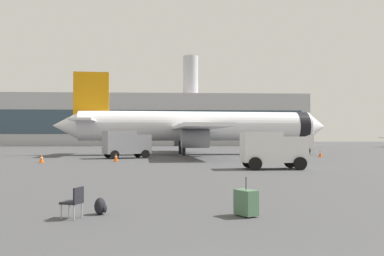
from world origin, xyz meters
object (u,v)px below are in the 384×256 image
safety_cone_near (116,157)px  fuel_truck (289,141)px  service_truck (126,143)px  safety_cone_far (320,153)px  rolling_suitcase (246,202)px  safety_cone_mid (42,158)px  traveller_backpack (101,206)px  airplane_at_gate (195,126)px  cargo_van (272,148)px  gate_chair (74,200)px

safety_cone_near → fuel_truck: bearing=36.6°
fuel_truck → safety_cone_near: 26.17m
fuel_truck → service_truck: bearing=-154.2°
safety_cone_far → rolling_suitcase: (-14.83, -33.26, -0.00)m
safety_cone_mid → safety_cone_far: safety_cone_far is taller
safety_cone_near → traveller_backpack: bearing=-82.9°
safety_cone_mid → rolling_suitcase: rolling_suitcase is taller
rolling_suitcase → airplane_at_gate: bearing=88.7°
airplane_at_gate → cargo_van: size_ratio=8.05×
service_truck → gate_chair: 31.66m
service_truck → safety_cone_mid: size_ratio=6.80×
gate_chair → safety_cone_mid: bearing=109.8°
airplane_at_gate → safety_cone_far: bearing=-26.4°
service_truck → safety_cone_mid: bearing=-132.4°
safety_cone_mid → safety_cone_far: size_ratio=0.98×
traveller_backpack → airplane_at_gate: bearing=82.7°
airplane_at_gate → safety_cone_far: airplane_at_gate is taller
airplane_at_gate → safety_cone_mid: airplane_at_gate is taller
service_truck → rolling_suitcase: (6.99, -31.47, -1.22)m
airplane_at_gate → traveller_backpack: (-5.07, -39.69, -3.42)m
fuel_truck → safety_cone_near: bearing=-143.4°
fuel_truck → cargo_van: size_ratio=1.44×
airplane_at_gate → fuel_truck: (12.76, 1.30, -1.88)m
traveller_backpack → gate_chair: gate_chair is taller
safety_cone_near → traveller_backpack: (3.15, -25.41, -0.15)m
cargo_van → safety_cone_near: size_ratio=5.79×
service_truck → safety_cone_near: (-0.29, -5.59, -1.23)m
safety_cone_near → service_truck: bearing=87.0°
airplane_at_gate → service_truck: bearing=-132.4°
service_truck → traveller_backpack: 31.16m
safety_cone_far → rolling_suitcase: rolling_suitcase is taller
fuel_truck → safety_cone_mid: fuel_truck is taller
safety_cone_mid → traveller_backpack: size_ratio=1.62×
cargo_van → gate_chair: size_ratio=5.17×
airplane_at_gate → safety_cone_near: (-8.22, -14.29, -3.28)m
rolling_suitcase → traveller_backpack: 4.17m
safety_cone_far → rolling_suitcase: 36.42m
service_truck → gate_chair: (2.24, -31.56, -1.11)m
cargo_van → safety_cone_near: (-12.24, 9.54, -1.07)m
rolling_suitcase → traveller_backpack: bearing=173.6°
airplane_at_gate → service_truck: 11.94m
fuel_truck → rolling_suitcase: size_ratio=5.82×
service_truck → safety_cone_far: bearing=4.7°
rolling_suitcase → traveller_backpack: (-4.14, 0.47, -0.16)m
safety_cone_far → service_truck: bearing=-175.3°
safety_cone_near → safety_cone_mid: bearing=-165.8°
safety_cone_far → rolling_suitcase: bearing=-114.0°
service_truck → traveller_backpack: bearing=-84.7°
airplane_at_gate → rolling_suitcase: bearing=-91.3°
service_truck → safety_cone_near: 5.73m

